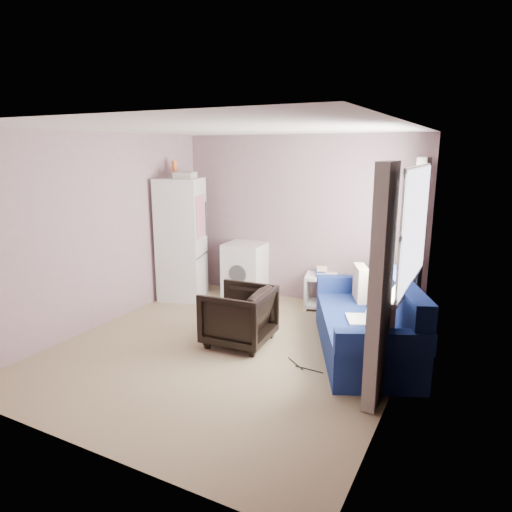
{
  "coord_description": "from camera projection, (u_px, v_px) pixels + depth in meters",
  "views": [
    {
      "loc": [
        2.56,
        -4.27,
        2.28
      ],
      "look_at": [
        0.05,
        0.6,
        1.0
      ],
      "focal_mm": 32.0,
      "sensor_mm": 36.0,
      "label": 1
    }
  ],
  "objects": [
    {
      "name": "floor_cables",
      "position": [
        302.0,
        366.0,
        4.9
      ],
      "size": [
        0.47,
        0.21,
        0.01
      ],
      "rotation": [
        0.0,
        0.0,
        -0.32
      ],
      "color": "black",
      "rests_on": "ground"
    },
    {
      "name": "window_dressing",
      "position": [
        403.0,
        261.0,
        4.91
      ],
      "size": [
        0.17,
        2.62,
        2.18
      ],
      "color": "white",
      "rests_on": "ground"
    },
    {
      "name": "side_table",
      "position": [
        321.0,
        289.0,
        6.69
      ],
      "size": [
        0.54,
        0.54,
        0.61
      ],
      "rotation": [
        0.0,
        0.0,
        0.25
      ],
      "color": "white",
      "rests_on": "ground"
    },
    {
      "name": "washing_machine",
      "position": [
        246.0,
        269.0,
        7.2
      ],
      "size": [
        0.65,
        0.65,
        0.86
      ],
      "rotation": [
        0.0,
        0.0,
        0.07
      ],
      "color": "silver",
      "rests_on": "ground"
    },
    {
      "name": "armchair",
      "position": [
        239.0,
        313.0,
        5.43
      ],
      "size": [
        0.75,
        0.79,
        0.76
      ],
      "primitive_type": "imported",
      "rotation": [
        0.0,
        0.0,
        -1.5
      ],
      "color": "black",
      "rests_on": "ground"
    },
    {
      "name": "sofa",
      "position": [
        370.0,
        325.0,
        5.18
      ],
      "size": [
        1.67,
        2.22,
        0.91
      ],
      "rotation": [
        0.0,
        0.0,
        0.43
      ],
      "color": "navy",
      "rests_on": "ground"
    },
    {
      "name": "fridge",
      "position": [
        182.0,
        238.0,
        7.02
      ],
      "size": [
        0.81,
        0.8,
        2.12
      ],
      "rotation": [
        0.0,
        0.0,
        0.31
      ],
      "color": "silver",
      "rests_on": "ground"
    },
    {
      "name": "room",
      "position": [
        229.0,
        244.0,
        5.06
      ],
      "size": [
        3.84,
        4.24,
        2.54
      ],
      "color": "#9C8866",
      "rests_on": "ground"
    }
  ]
}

